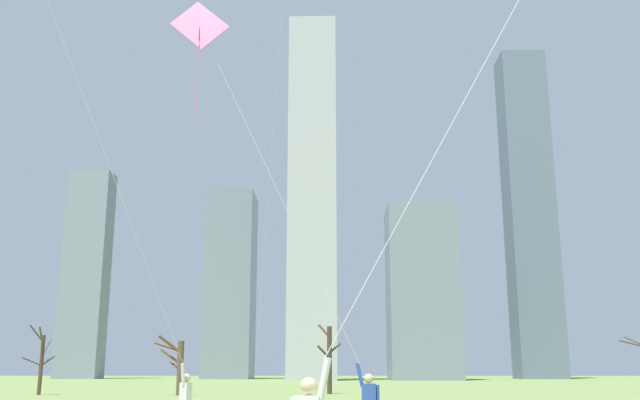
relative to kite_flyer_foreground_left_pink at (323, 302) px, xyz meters
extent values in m
cube|color=#2D4CA5|center=(1.09, 0.22, -2.21)|extent=(0.35, 0.21, 0.54)
sphere|color=beige|center=(1.09, 0.22, -1.82)|extent=(0.22, 0.22, 0.22)
cylinder|color=#2D4CA5|center=(1.30, 0.21, -2.25)|extent=(0.09, 0.09, 0.55)
cylinder|color=#2D4CA5|center=(0.88, 0.23, -1.74)|extent=(0.21, 0.10, 0.56)
cube|color=pink|center=(-3.19, -0.64, 7.07)|extent=(1.57, 0.37, 1.53)
cylinder|color=black|center=(-3.19, -0.64, 7.07)|extent=(0.09, 0.33, 0.99)
cylinder|color=pink|center=(-3.15, -0.82, 5.41)|extent=(0.02, 0.02, 2.16)
cylinder|color=silver|center=(-1.15, -0.21, 2.79)|extent=(4.08, 0.88, 8.56)
sphere|color=beige|center=(-0.07, -8.00, -1.82)|extent=(0.22, 0.22, 0.22)
cylinder|color=white|center=(0.13, -8.06, -1.74)|extent=(0.22, 0.15, 0.56)
cube|color=white|center=(-3.59, 1.54, -2.21)|extent=(0.27, 0.38, 0.54)
sphere|color=beige|center=(-3.59, 1.54, -1.82)|extent=(0.22, 0.22, 0.22)
cylinder|color=white|center=(-3.54, 1.74, -2.25)|extent=(0.09, 0.09, 0.55)
cylinder|color=white|center=(-3.64, 1.33, -1.74)|extent=(0.13, 0.22, 0.56)
cylinder|color=silver|center=(-5.22, -4.73, 5.11)|extent=(3.18, 12.14, 13.20)
cylinder|color=silver|center=(-3.15, 19.21, 8.77)|extent=(1.90, 5.31, 24.12)
cylinder|color=#4C3828|center=(-20.39, 33.60, -1.28)|extent=(0.27, 0.27, 4.11)
cylinder|color=#4C3828|center=(-20.22, 32.74, 0.69)|extent=(0.48, 1.82, 1.34)
cylinder|color=#4C3828|center=(-19.92, 33.53, -1.01)|extent=(1.02, 0.28, 0.72)
cylinder|color=#4C3828|center=(-20.63, 32.91, 0.84)|extent=(0.59, 1.48, 1.20)
cylinder|color=#4C3828|center=(-20.45, 34.37, -0.16)|extent=(0.20, 1.60, 1.25)
cylinder|color=#4C3828|center=(-20.84, 33.02, -1.07)|extent=(0.99, 1.24, 0.62)
cylinder|color=brown|center=(-10.43, 33.04, -1.50)|extent=(0.42, 0.42, 3.67)
cylinder|color=brown|center=(-11.13, 32.63, 0.09)|extent=(1.60, 1.04, 1.27)
cylinder|color=brown|center=(-10.88, 33.49, -1.36)|extent=(1.05, 1.06, 0.70)
cylinder|color=brown|center=(-11.13, 33.06, -0.74)|extent=(1.51, 0.23, 1.11)
cylinder|color=brown|center=(-11.39, 33.15, -0.05)|extent=(1.99, 0.44, 0.77)
cylinder|color=#423326|center=(-0.09, 35.98, -0.91)|extent=(0.36, 0.36, 4.84)
cylinder|color=#423326|center=(-0.52, 35.91, -0.35)|extent=(1.01, 0.33, 0.98)
cylinder|color=#423326|center=(-0.47, 36.33, 1.18)|extent=(0.98, 0.90, 1.04)
cylinder|color=#423326|center=(0.31, 36.40, -0.07)|extent=(0.97, 1.00, 0.82)
cylinder|color=#4C3828|center=(23.00, 37.86, 0.46)|extent=(1.01, 1.73, 0.86)
cylinder|color=#4C3828|center=(22.56, 37.23, 0.27)|extent=(1.84, 0.51, 0.61)
cube|color=slate|center=(39.74, 123.35, 29.73)|extent=(8.91, 7.82, 66.13)
cube|color=gray|center=(-49.25, 123.01, 17.20)|extent=(8.38, 5.78, 41.06)
cube|color=gray|center=(15.56, 106.89, 11.57)|extent=(11.76, 11.87, 29.81)
cube|color=#B2B2B7|center=(-3.42, 103.90, 28.49)|extent=(8.32, 9.14, 63.65)
cube|color=gray|center=(-20.19, 122.77, 14.81)|extent=(9.15, 10.98, 36.29)
camera|label=1|loc=(0.26, -17.47, -1.62)|focal=40.00mm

